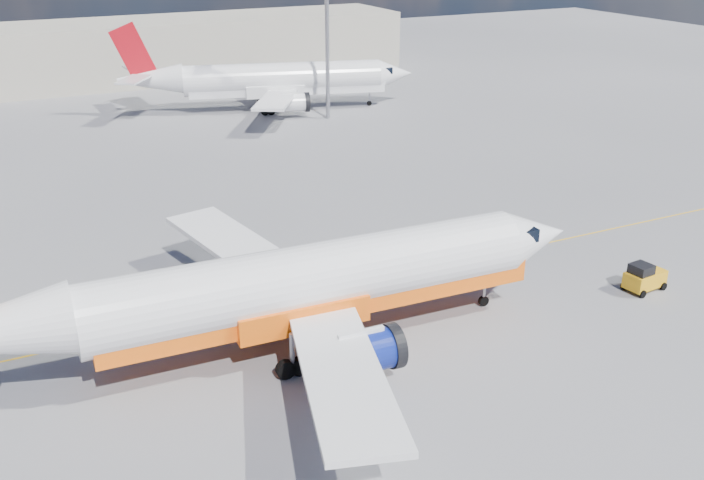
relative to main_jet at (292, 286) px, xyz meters
name	(u,v)px	position (x,y,z in m)	size (l,w,h in m)	color
ground	(380,304)	(6.50, 2.41, -3.62)	(240.00, 240.00, 0.00)	slate
taxi_line	(357,284)	(6.50, 5.41, -3.62)	(70.00, 0.15, 0.01)	yellow
terminal_main	(156,49)	(11.50, 77.41, 0.38)	(70.00, 14.00, 8.00)	#B2AC9A
main_jet	(292,286)	(0.00, 0.00, 0.00)	(35.85, 28.34, 10.87)	white
second_jet	(273,80)	(19.10, 52.01, -0.13)	(34.68, 26.46, 10.48)	white
gse_tug	(644,277)	(21.81, -3.09, -2.77)	(2.68, 1.83, 1.81)	black
traffic_cone	(352,326)	(3.59, 0.32, -3.37)	(0.37, 0.37, 0.52)	white
floodlight_mast	(327,1)	(22.97, 45.30, 9.12)	(1.55, 1.55, 21.25)	#9A9AA2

